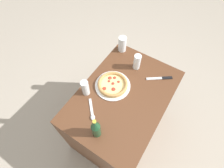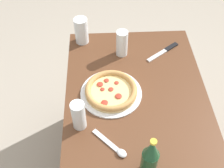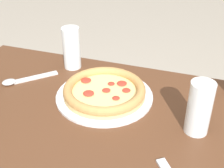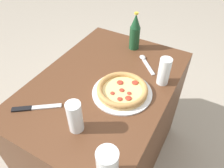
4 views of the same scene
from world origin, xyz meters
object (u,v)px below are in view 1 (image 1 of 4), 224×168
at_px(pizza_margherita, 113,84).
at_px(knife, 161,78).
at_px(spoon, 92,113).
at_px(glass_red_wine, 85,88).
at_px(beer_bottle, 96,128).
at_px(glass_orange_juice, 122,45).
at_px(glass_iced_tea, 137,62).

height_order(pizza_margherita, knife, pizza_margherita).
bearing_deg(pizza_margherita, spoon, -179.56).
bearing_deg(knife, glass_red_wine, 135.36).
xyz_separation_m(beer_bottle, knife, (0.68, -0.18, -0.11)).
bearing_deg(glass_red_wine, pizza_margherita, -40.12).
height_order(glass_orange_juice, spoon, glass_orange_juice).
relative_size(beer_bottle, knife, 1.20).
bearing_deg(glass_red_wine, glass_iced_tea, -25.47).
distance_m(pizza_margherita, knife, 0.42).
bearing_deg(pizza_margherita, glass_red_wine, 139.88).
xyz_separation_m(glass_orange_juice, knife, (-0.11, -0.45, -0.06)).
distance_m(beer_bottle, knife, 0.71).
bearing_deg(glass_orange_juice, glass_iced_tea, -117.93).
height_order(glass_iced_tea, knife, glass_iced_tea).
bearing_deg(glass_red_wine, spoon, -129.55).
xyz_separation_m(glass_red_wine, spoon, (-0.12, -0.15, -0.06)).
distance_m(knife, spoon, 0.65).
xyz_separation_m(pizza_margherita, glass_orange_juice, (0.39, 0.15, 0.05)).
distance_m(glass_red_wine, knife, 0.64).
relative_size(knife, spoon, 1.29).
bearing_deg(glass_iced_tea, pizza_margherita, 165.86).
height_order(glass_iced_tea, spoon, glass_iced_tea).
xyz_separation_m(glass_red_wine, beer_bottle, (-0.22, -0.27, 0.04)).
bearing_deg(beer_bottle, glass_iced_tea, 4.69).
distance_m(glass_orange_juice, glass_iced_tea, 0.24).
bearing_deg(spoon, pizza_margherita, 0.44).
bearing_deg(glass_red_wine, knife, -44.64).
height_order(glass_orange_juice, knife, glass_orange_juice).
bearing_deg(glass_iced_tea, spoon, 173.20).
distance_m(glass_red_wine, spoon, 0.20).
relative_size(pizza_margherita, glass_orange_juice, 1.97).
bearing_deg(glass_iced_tea, beer_bottle, -175.31).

